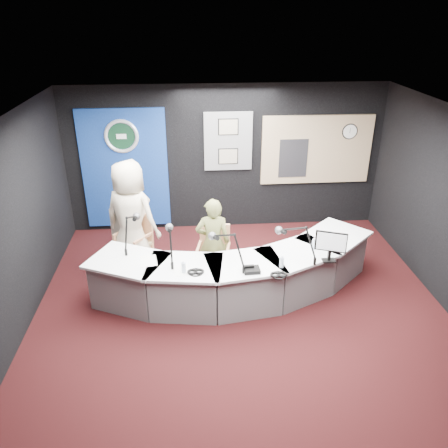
{
  "coord_description": "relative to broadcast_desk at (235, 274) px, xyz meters",
  "views": [
    {
      "loc": [
        -0.68,
        -5.2,
        4.04
      ],
      "look_at": [
        -0.2,
        0.8,
        1.1
      ],
      "focal_mm": 36.0,
      "sensor_mm": 36.0,
      "label": 1
    }
  ],
  "objects": [
    {
      "name": "ceiling",
      "position": [
        0.05,
        -0.55,
        2.42
      ],
      "size": [
        6.0,
        6.0,
        0.02
      ],
      "primitive_type": "cube",
      "color": "silver",
      "rests_on": "ground"
    },
    {
      "name": "broadcast_desk",
      "position": [
        0.0,
        0.0,
        0.0
      ],
      "size": [
        4.5,
        1.9,
        0.75
      ],
      "primitive_type": null,
      "color": "silver",
      "rests_on": "ground"
    },
    {
      "name": "seal_center",
      "position": [
        -1.85,
        2.38,
        1.52
      ],
      "size": [
        0.48,
        0.01,
        0.48
      ],
      "primitive_type": "cylinder",
      "rotation": [
        1.57,
        0.0,
        0.0
      ],
      "color": "black",
      "rests_on": "backdrop_panel"
    },
    {
      "name": "ground",
      "position": [
        0.05,
        -0.55,
        -0.38
      ],
      "size": [
        6.0,
        6.0,
        0.0
      ],
      "primitive_type": "plane",
      "color": "black",
      "rests_on": "ground"
    },
    {
      "name": "water_bottles",
      "position": [
        0.42,
        -0.25,
        0.46
      ],
      "size": [
        2.42,
        0.56,
        0.18
      ],
      "primitive_type": null,
      "color": "silver",
      "rests_on": "broadcast_desk"
    },
    {
      "name": "wall_back",
      "position": [
        0.05,
        2.45,
        1.02
      ],
      "size": [
        6.0,
        0.02,
        2.8
      ],
      "primitive_type": "cube",
      "color": "black",
      "rests_on": "ground"
    },
    {
      "name": "agency_seal",
      "position": [
        -1.85,
        2.38,
        1.52
      ],
      "size": [
        0.63,
        0.07,
        0.63
      ],
      "primitive_type": "torus",
      "rotation": [
        1.57,
        0.0,
        0.0
      ],
      "color": "silver",
      "rests_on": "backdrop_panel"
    },
    {
      "name": "boom_mic_a",
      "position": [
        -1.54,
        0.34,
        0.68
      ],
      "size": [
        0.24,
        0.73,
        0.6
      ],
      "primitive_type": null,
      "color": "black",
      "rests_on": "broadcast_desk"
    },
    {
      "name": "paper_stack",
      "position": [
        -1.26,
        -0.15,
        0.38
      ],
      "size": [
        0.27,
        0.35,
        0.0
      ],
      "primitive_type": "cube",
      "rotation": [
        0.0,
        0.0,
        0.15
      ],
      "color": "white",
      "rests_on": "broadcast_desk"
    },
    {
      "name": "equipment_rack",
      "position": [
        1.35,
        2.39,
        1.03
      ],
      "size": [
        0.55,
        0.02,
        0.75
      ],
      "primitive_type": "cube",
      "color": "black",
      "rests_on": "booth_window_frame"
    },
    {
      "name": "pinboard",
      "position": [
        0.1,
        2.42,
        1.38
      ],
      "size": [
        0.9,
        0.04,
        1.1
      ],
      "primitive_type": "cube",
      "color": "slate",
      "rests_on": "wall_back"
    },
    {
      "name": "wall_front",
      "position": [
        0.05,
        -3.55,
        1.02
      ],
      "size": [
        6.0,
        0.02,
        2.8
      ],
      "primitive_type": "cube",
      "color": "black",
      "rests_on": "ground"
    },
    {
      "name": "draped_jacket",
      "position": [
        -1.78,
        1.13,
        0.24
      ],
      "size": [
        0.46,
        0.38,
        0.7
      ],
      "primitive_type": "cube",
      "rotation": [
        0.0,
        0.0,
        -0.66
      ],
      "color": "slate",
      "rests_on": "armchair_left"
    },
    {
      "name": "person_woman",
      "position": [
        -0.31,
        0.35,
        0.36
      ],
      "size": [
        0.55,
        0.37,
        1.47
      ],
      "primitive_type": "imported",
      "rotation": [
        0.0,
        0.0,
        3.1
      ],
      "color": "#656736",
      "rests_on": "ground"
    },
    {
      "name": "desk_phone",
      "position": [
        0.17,
        -0.55,
        0.4
      ],
      "size": [
        0.23,
        0.19,
        0.06
      ],
      "primitive_type": "cube",
      "rotation": [
        0.0,
        0.0,
        0.05
      ],
      "color": "black",
      "rests_on": "broadcast_desk"
    },
    {
      "name": "notepad",
      "position": [
        -0.8,
        -0.44,
        0.38
      ],
      "size": [
        0.26,
        0.33,
        0.0
      ],
      "primitive_type": "cube",
      "rotation": [
        0.0,
        0.0,
        0.22
      ],
      "color": "white",
      "rests_on": "broadcast_desk"
    },
    {
      "name": "wall_clock",
      "position": [
        2.4,
        2.39,
        1.52
      ],
      "size": [
        0.28,
        0.01,
        0.28
      ],
      "primitive_type": "cylinder",
      "rotation": [
        1.57,
        0.0,
        0.0
      ],
      "color": "white",
      "rests_on": "booth_window_frame"
    },
    {
      "name": "headphones_far",
      "position": [
        -0.6,
        -0.52,
        0.39
      ],
      "size": [
        0.23,
        0.23,
        0.04
      ],
      "primitive_type": "torus",
      "color": "black",
      "rests_on": "broadcast_desk"
    },
    {
      "name": "boom_mic_b",
      "position": [
        -0.94,
        -0.08,
        0.68
      ],
      "size": [
        0.16,
        0.74,
        0.6
      ],
      "primitive_type": null,
      "color": "black",
      "rests_on": "broadcast_desk"
    },
    {
      "name": "framed_photo_lower",
      "position": [
        0.1,
        2.39,
        1.09
      ],
      "size": [
        0.34,
        0.02,
        0.27
      ],
      "primitive_type": "cube",
      "color": "gray",
      "rests_on": "pinboard"
    },
    {
      "name": "backdrop_panel",
      "position": [
        -1.85,
        2.42,
        0.88
      ],
      "size": [
        1.6,
        0.05,
        2.3
      ],
      "primitive_type": "cube",
      "color": "navy",
      "rests_on": "wall_back"
    },
    {
      "name": "booth_glow",
      "position": [
        1.8,
        2.41,
        1.18
      ],
      "size": [
        2.0,
        0.02,
        1.2
      ],
      "primitive_type": "cube",
      "color": "beige",
      "rests_on": "booth_window_frame"
    },
    {
      "name": "armchair_right",
      "position": [
        -0.31,
        0.35,
        0.16
      ],
      "size": [
        0.7,
        0.7,
        1.06
      ],
      "primitive_type": null,
      "rotation": [
        0.0,
        0.0,
        -0.19
      ],
      "color": "tan",
      "rests_on": "ground"
    },
    {
      "name": "armchair_left",
      "position": [
        -1.61,
        0.93,
        0.12
      ],
      "size": [
        0.78,
        0.78,
        0.99
      ],
      "primitive_type": null,
      "rotation": [
        0.0,
        0.0,
        -0.66
      ],
      "color": "tan",
      "rests_on": "ground"
    },
    {
      "name": "computer_monitor",
      "position": [
        1.3,
        -0.36,
        0.7
      ],
      "size": [
        0.39,
        0.17,
        0.28
      ],
      "primitive_type": "cube",
      "rotation": [
        0.0,
        0.0,
        -0.37
      ],
      "color": "black",
      "rests_on": "broadcast_desk"
    },
    {
      "name": "wall_left",
      "position": [
        -2.95,
        -0.55,
        1.02
      ],
      "size": [
        0.02,
        6.0,
        2.8
      ],
      "primitive_type": "cube",
      "color": "black",
      "rests_on": "ground"
    },
    {
      "name": "framed_photo_upper",
      "position": [
        0.1,
        2.39,
        1.65
      ],
      "size": [
        0.34,
        0.02,
        0.27
      ],
      "primitive_type": "cube",
      "color": "gray",
      "rests_on": "pinboard"
    },
    {
      "name": "person_man",
      "position": [
        -1.61,
        0.93,
        0.58
      ],
      "size": [
        1.1,
        0.95,
        1.9
      ],
      "primitive_type": "imported",
      "rotation": [
        0.0,
        0.0,
        2.68
      ],
      "color": "beige",
      "rests_on": "ground"
    },
    {
      "name": "boom_mic_c",
      "position": [
        -0.15,
        -0.34,
        0.68
      ],
      "size": [
        0.52,
        0.6,
        0.6
      ],
      "primitive_type": null,
      "color": "black",
      "rests_on": "broadcast_desk"
    },
    {
      "name": "boom_mic_d",
      "position": [
        0.86,
        -0.21,
        0.68
      ],
      "size": [
        0.56,
        0.55,
        0.6
      ],
      "primitive_type": null,
      "color": "black",
      "rests_on": "broadcast_desk"
    },
    {
      "name": "booth_window_frame",
      "position": [
        1.8,
        2.42,
        1.18
      ],
      "size": [
        2.12,
        0.06,
        1.32
      ],
      "primitive_type": "cube",
      "color": "tan",
      "rests_on": "wall_back"
    },
    {
      "name": "headphones_near",
      "position": [
        0.52,
        -0.68,
        0.39
      ],
      "size": [
        0.22,
        0.22,
        0.04
      ],
      "primitive_type": "torus",
      "color": "black",
      "rests_on": "broadcast_desk"
    }
  ]
}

